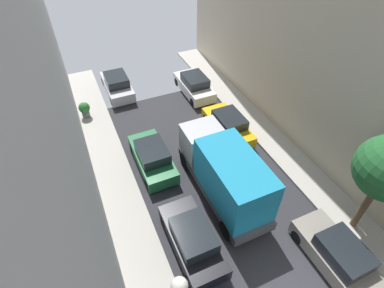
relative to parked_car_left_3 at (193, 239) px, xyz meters
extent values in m
cube|color=#B7B2A8|center=(7.70, -3.49, -0.64)|extent=(2.00, 44.00, 0.15)
cube|color=black|center=(0.00, 0.04, -0.17)|extent=(1.76, 4.20, 0.76)
cube|color=#1E2328|center=(0.00, -0.11, 0.53)|extent=(1.56, 2.10, 0.64)
cylinder|color=black|center=(-0.78, 1.59, -0.40)|extent=(0.22, 0.64, 0.64)
cylinder|color=black|center=(0.78, 1.59, -0.40)|extent=(0.22, 0.64, 0.64)
cylinder|color=black|center=(-0.78, -1.51, -0.40)|extent=(0.22, 0.64, 0.64)
cylinder|color=black|center=(0.78, -1.51, -0.40)|extent=(0.22, 0.64, 0.64)
cube|color=#1E6638|center=(0.00, 5.70, -0.17)|extent=(1.76, 4.20, 0.76)
cube|color=#1E2328|center=(0.00, 5.55, 0.53)|extent=(1.56, 2.10, 0.64)
cylinder|color=black|center=(-0.78, 7.25, -0.40)|extent=(0.22, 0.64, 0.64)
cylinder|color=black|center=(0.78, 7.25, -0.40)|extent=(0.22, 0.64, 0.64)
cylinder|color=black|center=(-0.78, 4.15, -0.40)|extent=(0.22, 0.64, 0.64)
cylinder|color=black|center=(0.78, 4.15, -0.40)|extent=(0.22, 0.64, 0.64)
cube|color=silver|center=(0.00, 14.25, -0.17)|extent=(1.76, 4.20, 0.76)
cube|color=#1E2328|center=(0.00, 14.10, 0.53)|extent=(1.56, 2.10, 0.64)
cylinder|color=black|center=(-0.78, 15.80, -0.40)|extent=(0.22, 0.64, 0.64)
cylinder|color=black|center=(0.78, 15.80, -0.40)|extent=(0.22, 0.64, 0.64)
cylinder|color=black|center=(-0.78, 12.70, -0.40)|extent=(0.22, 0.64, 0.64)
cylinder|color=black|center=(0.78, 12.70, -0.40)|extent=(0.22, 0.64, 0.64)
cube|color=gray|center=(5.40, -3.22, -0.17)|extent=(1.76, 4.20, 0.76)
cube|color=#1E2328|center=(5.40, -3.37, 0.53)|extent=(1.56, 2.10, 0.64)
cylinder|color=black|center=(4.62, -1.67, -0.40)|extent=(0.22, 0.64, 0.64)
cylinder|color=black|center=(6.18, -1.67, -0.40)|extent=(0.22, 0.64, 0.64)
cylinder|color=black|center=(6.18, -4.77, -0.40)|extent=(0.22, 0.64, 0.64)
cube|color=gold|center=(5.40, 6.47, -0.17)|extent=(1.76, 4.20, 0.76)
cube|color=#1E2328|center=(5.40, 6.32, 0.53)|extent=(1.56, 2.10, 0.64)
cylinder|color=black|center=(4.62, 8.02, -0.40)|extent=(0.22, 0.64, 0.64)
cylinder|color=black|center=(6.18, 8.02, -0.40)|extent=(0.22, 0.64, 0.64)
cylinder|color=black|center=(4.62, 4.92, -0.40)|extent=(0.22, 0.64, 0.64)
cylinder|color=black|center=(6.18, 4.92, -0.40)|extent=(0.22, 0.64, 0.64)
cube|color=white|center=(5.40, 11.78, -0.17)|extent=(1.76, 4.20, 0.76)
cube|color=#1E2328|center=(5.40, 11.63, 0.53)|extent=(1.56, 2.10, 0.64)
cylinder|color=black|center=(4.62, 13.33, -0.40)|extent=(0.22, 0.64, 0.64)
cylinder|color=black|center=(6.18, 13.33, -0.40)|extent=(0.22, 0.64, 0.64)
cylinder|color=black|center=(4.62, 10.23, -0.40)|extent=(0.22, 0.64, 0.64)
cylinder|color=black|center=(6.18, 10.23, -0.40)|extent=(0.22, 0.64, 0.64)
cube|color=#4C4C51|center=(2.70, 2.30, 0.01)|extent=(2.20, 6.60, 0.50)
cube|color=#B7B7BC|center=(2.70, 4.70, 1.11)|extent=(2.10, 1.80, 1.70)
cube|color=#1E8CB7|center=(2.70, 1.30, 1.46)|extent=(2.24, 4.20, 2.40)
cylinder|color=black|center=(1.72, 4.90, -0.24)|extent=(0.30, 0.96, 0.96)
cylinder|color=black|center=(3.68, 4.90, -0.24)|extent=(0.30, 0.96, 0.96)
cylinder|color=black|center=(1.72, -0.10, -0.24)|extent=(0.30, 0.96, 0.96)
cylinder|color=black|center=(3.68, -0.10, -0.24)|extent=(0.30, 0.96, 0.96)
cylinder|color=brown|center=(7.64, -2.15, 0.92)|extent=(0.30, 0.30, 2.98)
cylinder|color=slate|center=(-2.81, 11.95, -0.35)|extent=(0.51, 0.51, 0.44)
sphere|color=#2D7233|center=(-2.81, 11.95, 0.17)|extent=(0.75, 0.75, 0.75)
sphere|color=white|center=(-1.90, -3.47, 4.80)|extent=(0.44, 0.44, 0.44)
camera|label=1|loc=(-2.82, -6.28, 12.20)|focal=27.86mm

